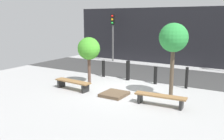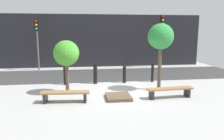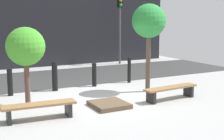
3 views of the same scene
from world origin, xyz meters
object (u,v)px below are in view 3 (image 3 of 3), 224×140
at_px(traffic_light_mid_west, 120,16).
at_px(bench_left, 39,108).
at_px(bench_right, 171,90).
at_px(tree_behind_right_bench, 149,22).
at_px(planter_bed, 109,105).
at_px(tree_behind_left_bench, 26,47).
at_px(bollard_right, 129,70).
at_px(bollard_center, 94,75).
at_px(bollard_left, 55,76).
at_px(bollard_far_left, 10,82).

bearing_deg(traffic_light_mid_west, bench_left, -130.98).
bearing_deg(bench_left, bench_right, 4.12).
distance_m(bench_left, tree_behind_right_bench, 4.99).
distance_m(planter_bed, tree_behind_left_bench, 2.97).
distance_m(planter_bed, bollard_right, 3.68).
height_order(bench_right, planter_bed, bench_right).
bearing_deg(bench_left, tree_behind_left_bench, 94.12).
xyz_separation_m(bench_left, tree_behind_left_bench, (0.00, 1.32, 1.47)).
bearing_deg(bench_left, traffic_light_mid_west, 53.14).
xyz_separation_m(bench_right, planter_bed, (-2.15, 0.20, -0.25)).
height_order(tree_behind_right_bench, bollard_right, tree_behind_right_bench).
distance_m(bench_left, bench_right, 4.30).
distance_m(bench_left, tree_behind_left_bench, 1.97).
bearing_deg(bollard_center, bench_left, -134.57).
bearing_deg(bollard_right, bollard_left, 180.00).
bearing_deg(bollard_far_left, tree_behind_right_bench, -20.25).
bearing_deg(bollard_center, bollard_left, 180.00).
bearing_deg(planter_bed, tree_behind_left_bench, 152.56).
height_order(tree_behind_left_bench, traffic_light_mid_west, traffic_light_mid_west).
xyz_separation_m(bench_right, tree_behind_left_bench, (-4.30, 1.32, 1.47)).
xyz_separation_m(bollard_far_left, bollard_right, (4.73, 0.00, 0.05)).
bearing_deg(planter_bed, bollard_center, 74.17).
distance_m(bollard_left, bollard_center, 1.58).
xyz_separation_m(bench_left, tree_behind_right_bench, (4.30, 1.32, 2.16)).
bearing_deg(traffic_light_mid_west, bollard_center, -128.53).
bearing_deg(bollard_left, bench_right, -45.43).
distance_m(tree_behind_left_bench, traffic_light_mid_west, 9.40).
relative_size(tree_behind_left_bench, bollard_left, 2.24).
relative_size(bench_left, tree_behind_left_bench, 0.81).
relative_size(tree_behind_right_bench, traffic_light_mid_west, 0.78).
xyz_separation_m(planter_bed, bollard_right, (2.37, 2.78, 0.45)).
relative_size(tree_behind_right_bench, bollard_left, 2.94).
bearing_deg(bollard_right, bench_right, -94.15).
bearing_deg(planter_bed, bollard_left, 105.83).
relative_size(bollard_left, bollard_right, 1.03).
relative_size(bench_left, bench_right, 0.97).
relative_size(planter_bed, bollard_right, 1.05).
distance_m(planter_bed, bollard_far_left, 3.67).
relative_size(bench_right, planter_bed, 1.85).
xyz_separation_m(tree_behind_right_bench, bollard_left, (-2.94, 1.67, -1.95)).
bearing_deg(tree_behind_right_bench, bollard_far_left, 159.75).
distance_m(tree_behind_right_bench, bollard_left, 3.90).
bearing_deg(bollard_far_left, bollard_center, 0.00).
height_order(bollard_left, bollard_center, bollard_left).
bearing_deg(bollard_right, tree_behind_left_bench, -159.75).
bearing_deg(bollard_far_left, tree_behind_left_bench, -82.61).
distance_m(bench_right, tree_behind_left_bench, 4.73).
bearing_deg(traffic_light_mid_west, bollard_far_left, -145.47).
bearing_deg(tree_behind_left_bench, bollard_center, 29.55).
distance_m(bench_right, planter_bed, 2.17).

